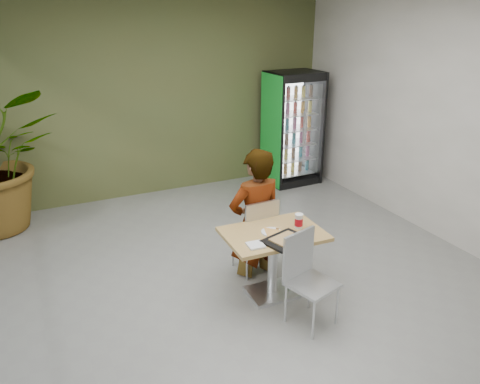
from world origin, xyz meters
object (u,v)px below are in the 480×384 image
object	(u,v)px
chair_far	(258,231)
cafeteria_tray	(285,240)
seated_woman	(255,225)
beverage_fridge	(293,129)
chair_near	(305,271)
soda_cup	(299,221)
dining_table	(273,251)

from	to	relation	value
chair_far	cafeteria_tray	xyz separation A→B (m)	(-0.04, -0.68, 0.21)
seated_woman	beverage_fridge	distance (m)	3.19
beverage_fridge	chair_far	bearing A→B (deg)	-129.74
cafeteria_tray	beverage_fridge	size ratio (longest dim) A/B	0.22
seated_woman	chair_near	bearing A→B (deg)	89.33
chair_far	soda_cup	size ratio (longest dim) A/B	5.94
dining_table	soda_cup	world-z (taller)	soda_cup
chair_far	cafeteria_tray	world-z (taller)	chair_far
soda_cup	chair_far	bearing A→B (deg)	116.62
chair_far	chair_near	size ratio (longest dim) A/B	1.01
chair_near	soda_cup	world-z (taller)	chair_near
dining_table	cafeteria_tray	world-z (taller)	cafeteria_tray
dining_table	chair_near	distance (m)	0.51
chair_near	soda_cup	distance (m)	0.60
chair_far	seated_woman	world-z (taller)	seated_woman
chair_far	beverage_fridge	xyz separation A→B (m)	(1.98, 2.53, 0.41)
dining_table	cafeteria_tray	bearing A→B (deg)	-87.84
soda_cup	seated_woman	bearing A→B (deg)	114.79
chair_far	chair_near	distance (m)	0.96
cafeteria_tray	dining_table	bearing A→B (deg)	92.16
dining_table	chair_near	xyz separation A→B (m)	(0.08, -0.51, 0.01)
dining_table	cafeteria_tray	size ratio (longest dim) A/B	2.43
seated_woman	beverage_fridge	world-z (taller)	beverage_fridge
chair_near	cafeteria_tray	size ratio (longest dim) A/B	2.18
soda_cup	beverage_fridge	world-z (taller)	beverage_fridge
chair_far	beverage_fridge	distance (m)	3.24
dining_table	chair_far	world-z (taller)	chair_far
soda_cup	beverage_fridge	distance (m)	3.47
chair_near	beverage_fridge	distance (m)	4.02
chair_far	seated_woman	bearing A→B (deg)	-87.66
dining_table	beverage_fridge	distance (m)	3.63
seated_woman	cafeteria_tray	world-z (taller)	seated_woman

